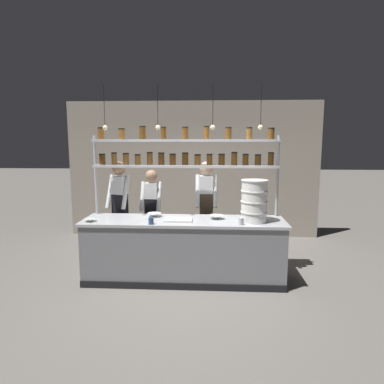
{
  "coord_description": "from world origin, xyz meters",
  "views": [
    {
      "loc": [
        0.4,
        -4.86,
        2.06
      ],
      "look_at": [
        0.11,
        0.2,
        1.3
      ],
      "focal_mm": 32.0,
      "sensor_mm": 36.0,
      "label": 1
    }
  ],
  "objects_px": {
    "container_stack": "(254,201)",
    "prep_bowl_center_front": "(90,220)",
    "serving_cup_front": "(241,221)",
    "chef_center": "(152,209)",
    "cutting_board": "(178,220)",
    "chef_left": "(120,205)",
    "prep_bowl_center_back": "(216,217)",
    "prep_bowl_near_left": "(154,215)",
    "spice_shelf_unit": "(185,156)",
    "chef_right": "(206,205)",
    "serving_cup_by_board": "(151,221)"
  },
  "relations": [
    {
      "from": "chef_left",
      "to": "container_stack",
      "type": "distance_m",
      "value": 2.23
    },
    {
      "from": "container_stack",
      "to": "serving_cup_front",
      "type": "height_order",
      "value": "container_stack"
    },
    {
      "from": "chef_left",
      "to": "chef_right",
      "type": "distance_m",
      "value": 1.43
    },
    {
      "from": "chef_center",
      "to": "serving_cup_front",
      "type": "height_order",
      "value": "chef_center"
    },
    {
      "from": "chef_left",
      "to": "cutting_board",
      "type": "distance_m",
      "value": 1.24
    },
    {
      "from": "chef_right",
      "to": "container_stack",
      "type": "xyz_separation_m",
      "value": [
        0.69,
        -0.85,
        0.22
      ]
    },
    {
      "from": "prep_bowl_near_left",
      "to": "serving_cup_front",
      "type": "xyz_separation_m",
      "value": [
        1.27,
        -0.43,
        0.02
      ]
    },
    {
      "from": "chef_right",
      "to": "prep_bowl_near_left",
      "type": "relative_size",
      "value": 8.24
    },
    {
      "from": "chef_left",
      "to": "serving_cup_front",
      "type": "distance_m",
      "value": 2.11
    },
    {
      "from": "chef_left",
      "to": "prep_bowl_near_left",
      "type": "xyz_separation_m",
      "value": [
        0.65,
        -0.44,
        -0.06
      ]
    },
    {
      "from": "prep_bowl_center_front",
      "to": "serving_cup_front",
      "type": "distance_m",
      "value": 2.14
    },
    {
      "from": "chef_right",
      "to": "prep_bowl_center_back",
      "type": "height_order",
      "value": "chef_right"
    },
    {
      "from": "prep_bowl_center_front",
      "to": "prep_bowl_center_back",
      "type": "xyz_separation_m",
      "value": [
        1.8,
        0.27,
        0.01
      ]
    },
    {
      "from": "spice_shelf_unit",
      "to": "serving_cup_front",
      "type": "distance_m",
      "value": 1.33
    },
    {
      "from": "chef_left",
      "to": "chef_center",
      "type": "distance_m",
      "value": 0.55
    },
    {
      "from": "prep_bowl_near_left",
      "to": "chef_right",
      "type": "bearing_deg",
      "value": 37.71
    },
    {
      "from": "spice_shelf_unit",
      "to": "container_stack",
      "type": "height_order",
      "value": "spice_shelf_unit"
    },
    {
      "from": "spice_shelf_unit",
      "to": "chef_right",
      "type": "relative_size",
      "value": 1.64
    },
    {
      "from": "prep_bowl_near_left",
      "to": "prep_bowl_center_front",
      "type": "xyz_separation_m",
      "value": [
        -0.86,
        -0.37,
        -0.01
      ]
    },
    {
      "from": "prep_bowl_center_back",
      "to": "serving_cup_front",
      "type": "height_order",
      "value": "serving_cup_front"
    },
    {
      "from": "chef_center",
      "to": "cutting_board",
      "type": "relative_size",
      "value": 3.94
    },
    {
      "from": "container_stack",
      "to": "chef_right",
      "type": "bearing_deg",
      "value": 129.03
    },
    {
      "from": "chef_left",
      "to": "container_stack",
      "type": "bearing_deg",
      "value": -3.43
    },
    {
      "from": "container_stack",
      "to": "chef_center",
      "type": "bearing_deg",
      "value": 150.89
    },
    {
      "from": "spice_shelf_unit",
      "to": "chef_left",
      "type": "bearing_deg",
      "value": 165.95
    },
    {
      "from": "prep_bowl_near_left",
      "to": "serving_cup_front",
      "type": "relative_size",
      "value": 2.17
    },
    {
      "from": "chef_right",
      "to": "serving_cup_front",
      "type": "relative_size",
      "value": 17.88
    },
    {
      "from": "chef_center",
      "to": "prep_bowl_center_back",
      "type": "height_order",
      "value": "chef_center"
    },
    {
      "from": "spice_shelf_unit",
      "to": "serving_cup_by_board",
      "type": "relative_size",
      "value": 29.87
    },
    {
      "from": "chef_center",
      "to": "container_stack",
      "type": "relative_size",
      "value": 2.63
    },
    {
      "from": "chef_left",
      "to": "prep_bowl_center_back",
      "type": "xyz_separation_m",
      "value": [
        1.59,
        -0.54,
        -0.05
      ]
    },
    {
      "from": "container_stack",
      "to": "spice_shelf_unit",
      "type": "bearing_deg",
      "value": 157.92
    },
    {
      "from": "prep_bowl_center_back",
      "to": "prep_bowl_center_front",
      "type": "bearing_deg",
      "value": -171.56
    },
    {
      "from": "prep_bowl_center_front",
      "to": "prep_bowl_center_back",
      "type": "bearing_deg",
      "value": 8.44
    },
    {
      "from": "container_stack",
      "to": "prep_bowl_center_back",
      "type": "height_order",
      "value": "container_stack"
    },
    {
      "from": "chef_center",
      "to": "prep_bowl_center_back",
      "type": "xyz_separation_m",
      "value": [
        1.09,
        -0.76,
        0.05
      ]
    },
    {
      "from": "chef_right",
      "to": "prep_bowl_center_back",
      "type": "relative_size",
      "value": 8.09
    },
    {
      "from": "spice_shelf_unit",
      "to": "chef_center",
      "type": "distance_m",
      "value": 1.22
    },
    {
      "from": "prep_bowl_near_left",
      "to": "serving_cup_by_board",
      "type": "relative_size",
      "value": 2.21
    },
    {
      "from": "cutting_board",
      "to": "prep_bowl_center_front",
      "type": "distance_m",
      "value": 1.26
    },
    {
      "from": "spice_shelf_unit",
      "to": "serving_cup_front",
      "type": "height_order",
      "value": "spice_shelf_unit"
    },
    {
      "from": "prep_bowl_near_left",
      "to": "prep_bowl_center_front",
      "type": "height_order",
      "value": "prep_bowl_near_left"
    },
    {
      "from": "container_stack",
      "to": "serving_cup_by_board",
      "type": "relative_size",
      "value": 6.32
    },
    {
      "from": "chef_center",
      "to": "spice_shelf_unit",
      "type": "bearing_deg",
      "value": -34.27
    },
    {
      "from": "chef_center",
      "to": "prep_bowl_center_back",
      "type": "relative_size",
      "value": 7.39
    },
    {
      "from": "prep_bowl_center_back",
      "to": "prep_bowl_near_left",
      "type": "bearing_deg",
      "value": 173.9
    },
    {
      "from": "chef_right",
      "to": "chef_left",
      "type": "bearing_deg",
      "value": -174.94
    },
    {
      "from": "container_stack",
      "to": "prep_bowl_center_front",
      "type": "xyz_separation_m",
      "value": [
        -2.33,
        -0.12,
        -0.28
      ]
    },
    {
      "from": "serving_cup_front",
      "to": "cutting_board",
      "type": "bearing_deg",
      "value": 167.54
    },
    {
      "from": "chef_left",
      "to": "container_stack",
      "type": "relative_size",
      "value": 2.88
    }
  ]
}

